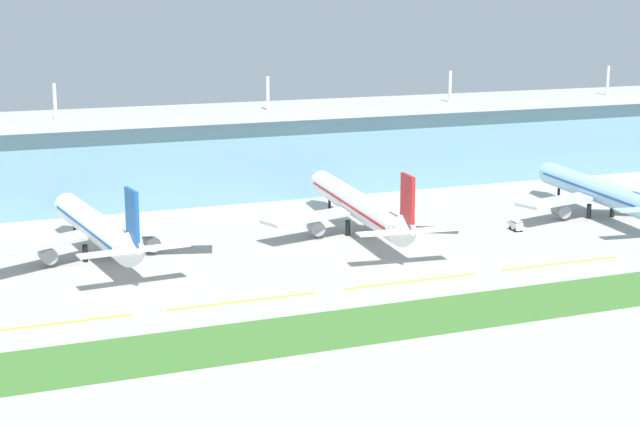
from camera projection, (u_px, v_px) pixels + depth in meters
The scene contains 11 objects.
ground_plane at pixel (430, 282), 190.44m from camera, with size 600.00×600.00×0.00m, color #A8A59E.
terminal_building at pixel (262, 149), 276.55m from camera, with size 288.00×34.00×32.47m.
airliner_near_middle at pixel (98, 228), 206.46m from camera, with size 48.59×59.25×18.90m.
airliner_center at pixel (359, 206), 228.60m from camera, with size 48.50×70.61×18.90m.
airliner_far_middle at pixel (599, 191), 246.00m from camera, with size 48.31×60.96×18.90m.
taxiway_stripe_west at pixel (48, 325), 165.72m from camera, with size 28.00×0.70×0.04m, color yellow.
taxiway_stripe_mid_west at pixel (243, 301), 178.34m from camera, with size 28.00×0.70×0.04m, color yellow.
taxiway_stripe_centre at pixel (412, 281), 190.97m from camera, with size 28.00×0.70×0.04m, color yellow.
taxiway_stripe_mid_east at pixel (560, 264), 203.59m from camera, with size 28.00×0.70×0.04m, color yellow.
grass_verge at pixel (481, 309), 173.72m from camera, with size 300.00×18.00×0.10m, color #3D702D.
baggage_cart at pixel (516, 225), 232.02m from camera, with size 2.35×3.78×2.48m.
Camera 1 is at (-89.13, -161.54, 53.33)m, focal length 55.97 mm.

